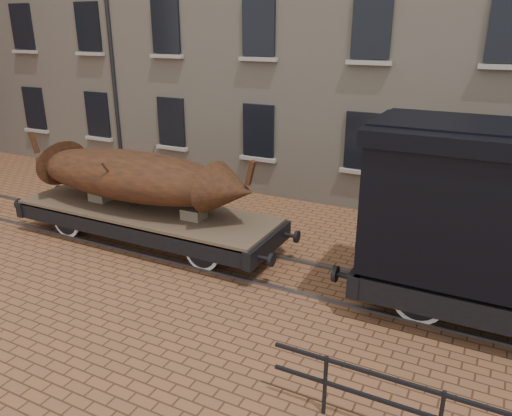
% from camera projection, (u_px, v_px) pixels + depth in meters
% --- Properties ---
extents(ground, '(90.00, 90.00, 0.00)m').
position_uv_depth(ground, '(259.00, 268.00, 11.90)').
color(ground, brown).
extents(rail_track, '(30.00, 1.52, 0.06)m').
position_uv_depth(rail_track, '(259.00, 266.00, 11.89)').
color(rail_track, '#59595E').
rests_on(rail_track, ground).
extents(flatcar_wagon, '(8.02, 2.18, 1.21)m').
position_uv_depth(flatcar_wagon, '(146.00, 216.00, 13.05)').
color(flatcar_wagon, brown).
rests_on(flatcar_wagon, ground).
extents(iron_boat, '(7.12, 2.07, 1.68)m').
position_uv_depth(iron_boat, '(132.00, 175.00, 12.84)').
color(iron_boat, '#532712').
rests_on(iron_boat, flatcar_wagon).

